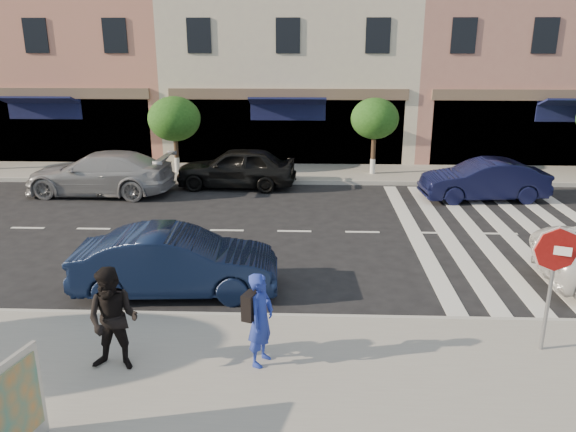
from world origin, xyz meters
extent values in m
plane|color=black|center=(0.00, 0.00, 0.00)|extent=(120.00, 120.00, 0.00)
cube|color=gray|center=(0.00, -3.75, 0.07)|extent=(60.00, 4.50, 0.15)
cube|color=gray|center=(0.00, 11.00, 0.07)|extent=(60.00, 3.00, 0.15)
cube|color=tan|center=(-11.00, 17.00, 7.00)|extent=(10.00, 9.00, 14.00)
cube|color=beige|center=(-0.50, 17.00, 5.50)|extent=(11.00, 9.00, 11.00)
cube|color=tan|center=(11.50, 17.00, 6.50)|extent=(13.00, 9.00, 13.00)
cylinder|color=#473323|center=(-5.00, 10.80, 0.95)|extent=(0.18, 0.18, 1.60)
cylinder|color=silver|center=(-5.00, 10.80, 0.45)|extent=(0.20, 0.20, 0.60)
ellipsoid|color=#1E4714|center=(-5.00, 10.80, 2.32)|extent=(2.10, 2.10, 1.79)
cylinder|color=#473323|center=(3.00, 10.80, 1.00)|extent=(0.18, 0.18, 1.71)
cylinder|color=silver|center=(3.00, 10.80, 0.45)|extent=(0.20, 0.20, 0.60)
ellipsoid|color=#1E4714|center=(3.00, 10.80, 2.38)|extent=(1.90, 1.90, 1.62)
cylinder|color=gray|center=(4.59, -2.60, 1.20)|extent=(0.09, 0.09, 2.10)
cylinder|color=white|center=(4.59, -2.61, 2.06)|extent=(0.77, 0.31, 0.82)
cylinder|color=#9E1411|center=(4.59, -2.63, 2.06)|extent=(0.72, 0.30, 0.76)
cube|color=white|center=(4.59, -2.66, 2.06)|extent=(0.41, 0.17, 0.15)
imported|color=#213297|center=(-0.38, -3.21, 0.97)|extent=(0.59, 0.70, 1.64)
imported|color=black|center=(-2.79, -3.46, 1.05)|extent=(0.92, 0.74, 1.80)
cube|color=beige|center=(-3.40, -5.50, 0.87)|extent=(0.29, 0.92, 1.43)
cube|color=#D88C3F|center=(-3.36, -5.51, 0.92)|extent=(0.21, 0.75, 1.10)
imported|color=black|center=(-2.50, -0.23, 0.73)|extent=(4.54, 1.81, 1.47)
imported|color=#929297|center=(-7.13, 7.86, 0.77)|extent=(5.38, 2.40, 1.53)
imported|color=black|center=(-2.32, 8.99, 0.76)|extent=(4.55, 2.01, 1.52)
imported|color=black|center=(6.50, 7.60, 0.71)|extent=(4.39, 1.82, 1.41)
camera|label=1|loc=(0.38, -11.59, 5.49)|focal=35.00mm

